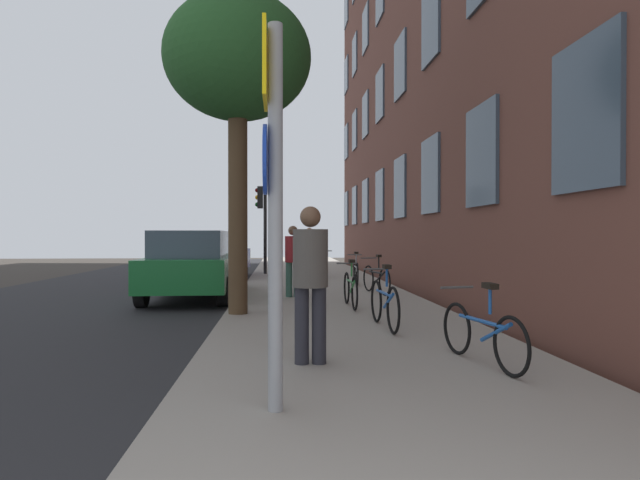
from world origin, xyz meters
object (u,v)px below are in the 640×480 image
object	(u,v)px
tree_near	(238,62)
bicycle_3	(377,278)
bicycle_2	(351,288)
sign_post	(273,184)
pedestrian_0	(311,274)
car_0	(193,264)
car_1	(219,255)
traffic_light	(262,213)
bicycle_1	(385,303)
bicycle_0	(483,333)
bicycle_4	(356,272)
pedestrian_2	(309,247)
bicycle_5	(325,266)
pedestrian_1	(293,256)

from	to	relation	value
tree_near	bicycle_3	distance (m)	6.04
tree_near	bicycle_2	xyz separation A→B (m)	(2.13, 0.71, -4.16)
sign_post	pedestrian_0	world-z (taller)	sign_post
car_0	car_1	distance (m)	6.03
bicycle_3	pedestrian_0	distance (m)	7.31
traffic_light	bicycle_1	size ratio (longest dim) A/B	1.84
traffic_light	pedestrian_0	distance (m)	14.04
traffic_light	tree_near	bearing A→B (deg)	-90.63
bicycle_0	bicycle_4	xyz separation A→B (m)	(-0.03, 9.60, 0.02)
sign_post	tree_near	bearing A→B (deg)	97.22
bicycle_0	sign_post	bearing A→B (deg)	-148.75
bicycle_1	pedestrian_2	size ratio (longest dim) A/B	1.04
traffic_light	bicycle_5	distance (m)	3.52
bicycle_0	bicycle_1	distance (m)	2.48
car_0	pedestrian_0	bearing A→B (deg)	-71.19
tree_near	bicycle_1	size ratio (longest dim) A/B	3.26
bicycle_3	bicycle_1	bearing A→B (deg)	-98.80
sign_post	bicycle_2	xyz separation A→B (m)	(1.44, 6.17, -1.45)
traffic_light	pedestrian_0	size ratio (longest dim) A/B	1.88
bicycle_0	tree_near	bearing A→B (deg)	125.76
tree_near	pedestrian_2	xyz separation A→B (m)	(1.85, 10.44, -3.55)
tree_near	bicycle_2	size ratio (longest dim) A/B	3.35
traffic_light	tree_near	distance (m)	10.32
tree_near	pedestrian_2	distance (m)	11.18
bicycle_5	pedestrian_1	distance (m)	5.50
bicycle_1	pedestrian_0	bearing A→B (deg)	-119.57
bicycle_4	bicycle_5	world-z (taller)	bicycle_5
traffic_light	car_0	xyz separation A→B (m)	(-1.41, -6.94, -1.51)
bicycle_0	bicycle_3	xyz separation A→B (m)	(0.14, 7.20, 0.02)
pedestrian_1	bicycle_0	bearing A→B (deg)	-74.13
pedestrian_1	pedestrian_2	size ratio (longest dim) A/B	0.96
pedestrian_0	bicycle_5	bearing A→B (deg)	84.54
tree_near	bicycle_2	distance (m)	4.73
bicycle_2	pedestrian_0	bearing A→B (deg)	-102.83
bicycle_1	car_1	size ratio (longest dim) A/B	0.40
bicycle_4	pedestrian_0	size ratio (longest dim) A/B	0.96
traffic_light	bicycle_4	size ratio (longest dim) A/B	1.96
bicycle_2	car_0	bearing A→B (deg)	145.02
sign_post	pedestrian_2	size ratio (longest dim) A/B	1.83
car_0	sign_post	bearing A→B (deg)	-76.91
tree_near	bicycle_4	size ratio (longest dim) A/B	3.46
bicycle_1	bicycle_3	xyz separation A→B (m)	(0.74, 4.80, -0.01)
bicycle_5	car_1	bearing A→B (deg)	161.00
bicycle_3	bicycle_4	size ratio (longest dim) A/B	1.00
traffic_light	pedestrian_2	size ratio (longest dim) A/B	1.91
pedestrian_0	car_1	world-z (taller)	pedestrian_0
pedestrian_1	car_1	size ratio (longest dim) A/B	0.37
tree_near	bicycle_4	world-z (taller)	tree_near
tree_near	pedestrian_1	world-z (taller)	tree_near
sign_post	pedestrian_0	bearing A→B (deg)	75.84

